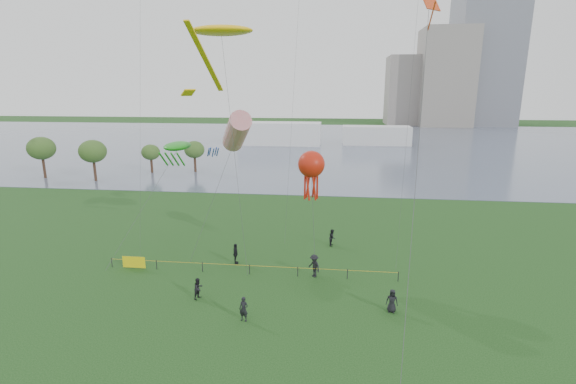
# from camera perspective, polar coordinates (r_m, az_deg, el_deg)

# --- Properties ---
(lake) EXTENTS (400.00, 120.00, 0.08)m
(lake) POSITION_cam_1_polar(r_m,az_deg,el_deg) (118.50, 5.02, 6.71)
(lake) COLOR slate
(lake) RESTS_ON ground_plane
(building_mid) EXTENTS (20.00, 20.00, 38.00)m
(building_mid) POSITION_cam_1_polar(r_m,az_deg,el_deg) (184.60, 20.66, 14.39)
(building_mid) COLOR gray
(building_mid) RESTS_ON ground_plane
(building_low) EXTENTS (16.00, 18.00, 28.00)m
(building_low) POSITION_cam_1_polar(r_m,az_deg,el_deg) (187.74, 15.84, 13.19)
(building_low) COLOR gray
(building_low) RESTS_ON ground_plane
(pavilion_left) EXTENTS (22.00, 8.00, 6.00)m
(pavilion_left) POSITION_cam_1_polar(r_m,az_deg,el_deg) (114.16, -1.11, 7.99)
(pavilion_left) COLOR white
(pavilion_left) RESTS_ON ground_plane
(pavilion_right) EXTENTS (18.00, 7.00, 5.00)m
(pavilion_right) POSITION_cam_1_polar(r_m,az_deg,el_deg) (116.68, 11.97, 7.58)
(pavilion_right) COLOR silver
(pavilion_right) RESTS_ON ground_plane
(trees) EXTENTS (27.88, 13.22, 7.03)m
(trees) POSITION_cam_1_polar(r_m,az_deg,el_deg) (77.95, -23.90, 5.25)
(trees) COLOR #372319
(trees) RESTS_ON ground_plane
(fence) EXTENTS (24.07, 0.07, 1.05)m
(fence) POSITION_cam_1_polar(r_m,az_deg,el_deg) (36.68, -14.83, -9.53)
(fence) COLOR black
(fence) RESTS_ON ground_plane
(spectator_a) EXTENTS (0.88, 0.96, 1.59)m
(spectator_a) POSITION_cam_1_polar(r_m,az_deg,el_deg) (31.71, -12.15, -12.76)
(spectator_a) COLOR black
(spectator_a) RESTS_ON ground_plane
(spectator_b) EXTENTS (1.35, 1.39, 1.91)m
(spectator_b) POSITION_cam_1_polar(r_m,az_deg,el_deg) (34.30, 3.59, -10.03)
(spectator_b) COLOR black
(spectator_b) RESTS_ON ground_plane
(spectator_c) EXTENTS (0.68, 1.15, 1.83)m
(spectator_c) POSITION_cam_1_polar(r_m,az_deg,el_deg) (36.94, -7.18, -8.37)
(spectator_c) COLOR black
(spectator_c) RESTS_ON ground_plane
(spectator_d) EXTENTS (0.87, 0.63, 1.64)m
(spectator_d) POSITION_cam_1_polar(r_m,az_deg,el_deg) (30.22, 14.03, -14.23)
(spectator_d) COLOR black
(spectator_d) RESTS_ON ground_plane
(spectator_f) EXTENTS (0.69, 0.53, 1.68)m
(spectator_f) POSITION_cam_1_polar(r_m,az_deg,el_deg) (28.52, -6.08, -15.63)
(spectator_f) COLOR black
(spectator_f) RESTS_ON ground_plane
(spectator_g) EXTENTS (0.74, 0.89, 1.65)m
(spectator_g) POSITION_cam_1_polar(r_m,az_deg,el_deg) (40.95, 6.08, -6.20)
(spectator_g) COLOR black
(spectator_g) RESTS_ON ground_plane
(kite_stingray) EXTENTS (4.87, 10.00, 19.54)m
(kite_stingray) POSITION_cam_1_polar(r_m,az_deg,el_deg) (34.09, -9.17, 20.85)
(kite_stingray) COLOR #3F3F42
(kite_windsock) EXTENTS (5.90, 5.17, 13.22)m
(kite_windsock) POSITION_cam_1_polar(r_m,az_deg,el_deg) (36.41, -7.07, 8.17)
(kite_windsock) COLOR #3F3F42
(kite_creature) EXTENTS (5.30, 9.33, 10.03)m
(kite_creature) POSITION_cam_1_polar(r_m,az_deg,el_deg) (40.85, -14.89, 6.05)
(kite_creature) COLOR #3F3F42
(kite_octopus) EXTENTS (2.16, 2.87, 10.06)m
(kite_octopus) POSITION_cam_1_polar(r_m,az_deg,el_deg) (33.64, 3.21, 3.69)
(kite_octopus) COLOR #3F3F42
(kite_delta) EXTENTS (3.38, 14.46, 20.41)m
(kite_delta) POSITION_cam_1_polar(r_m,az_deg,el_deg) (26.33, 18.64, 21.20)
(kite_delta) COLOR #3F3F42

